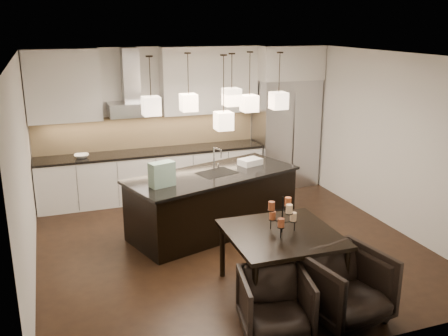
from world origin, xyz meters
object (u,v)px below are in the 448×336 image
object	(u,v)px
armchair_right	(345,286)
island_body	(213,204)
armchair_left	(275,304)
refrigerator	(285,133)
dining_table	(281,261)

from	to	relation	value
armchair_right	island_body	bearing A→B (deg)	92.72
armchair_left	armchair_right	size ratio (longest dim) A/B	0.86
island_body	armchair_left	distance (m)	2.83
refrigerator	island_body	bearing A→B (deg)	-140.04
dining_table	refrigerator	bearing A→B (deg)	64.35
refrigerator	armchair_right	size ratio (longest dim) A/B	2.46
refrigerator	island_body	world-z (taller)	refrigerator
refrigerator	armchair_left	xyz separation A→B (m)	(-2.39, -4.62, -0.73)
dining_table	armchair_right	world-z (taller)	armchair_right
refrigerator	armchair_right	distance (m)	4.93
dining_table	armchair_left	bearing A→B (deg)	-118.45
dining_table	armchair_left	xyz separation A→B (m)	(-0.44, -0.77, -0.05)
refrigerator	armchair_left	bearing A→B (deg)	-117.36
island_body	refrigerator	bearing A→B (deg)	22.40
armchair_left	armchair_right	distance (m)	0.86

